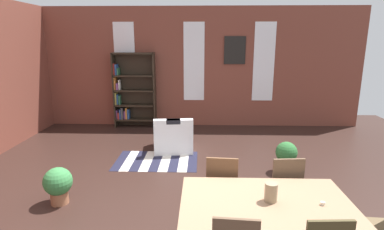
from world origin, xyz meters
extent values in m
plane|color=#311F1A|center=(0.00, 0.00, 0.00)|extent=(11.43, 11.43, 0.00)
cube|color=brown|center=(0.00, 4.46, 1.58)|extent=(8.92, 0.12, 3.17)
cube|color=white|center=(-1.85, 4.39, 1.74)|extent=(0.55, 0.02, 2.06)
cube|color=white|center=(0.00, 4.39, 1.74)|extent=(0.55, 0.02, 2.06)
cube|color=white|center=(1.85, 4.39, 1.74)|extent=(0.55, 0.02, 2.06)
cube|color=#987355|center=(0.86, -1.09, 0.73)|extent=(1.70, 1.04, 0.04)
cylinder|color=#987355|center=(0.11, -0.67, 0.36)|extent=(0.07, 0.07, 0.71)
cylinder|color=#987355|center=(1.61, -0.67, 0.36)|extent=(0.07, 0.07, 0.71)
cylinder|color=#998466|center=(0.90, -1.09, 0.85)|extent=(0.13, 0.13, 0.19)
cylinder|color=silver|center=(1.40, -1.15, 0.77)|extent=(0.04, 0.04, 0.03)
cube|color=brown|center=(0.48, -0.27, 0.45)|extent=(0.43, 0.43, 0.04)
cube|color=brown|center=(0.46, -0.45, 0.70)|extent=(0.38, 0.06, 0.50)
cylinder|color=brown|center=(0.67, -0.10, 0.21)|extent=(0.04, 0.04, 0.43)
cylinder|color=brown|center=(0.31, -0.07, 0.21)|extent=(0.04, 0.04, 0.43)
cylinder|color=brown|center=(0.64, -0.46, 0.21)|extent=(0.04, 0.04, 0.43)
cylinder|color=brown|center=(0.28, -0.43, 0.21)|extent=(0.04, 0.04, 0.43)
cube|color=brown|center=(2.01, -1.09, 0.45)|extent=(0.43, 0.43, 0.04)
cube|color=brown|center=(1.24, -0.27, 0.45)|extent=(0.43, 0.43, 0.04)
cube|color=brown|center=(1.26, -0.45, 0.70)|extent=(0.38, 0.06, 0.50)
cylinder|color=brown|center=(1.41, -0.07, 0.21)|extent=(0.04, 0.04, 0.43)
cylinder|color=brown|center=(1.05, -0.10, 0.21)|extent=(0.04, 0.04, 0.43)
cylinder|color=brown|center=(1.43, -0.43, 0.21)|extent=(0.04, 0.04, 0.43)
cylinder|color=brown|center=(1.08, -0.46, 0.21)|extent=(0.04, 0.04, 0.43)
cube|color=#2D2319|center=(-2.12, 4.20, 1.00)|extent=(0.04, 0.29, 1.99)
cube|color=#2D2319|center=(-1.05, 4.20, 1.00)|extent=(0.04, 0.29, 1.99)
cube|color=#2D2319|center=(-1.58, 4.34, 1.00)|extent=(1.12, 0.01, 1.99)
cube|color=#2D2319|center=(-1.58, 4.20, 0.20)|extent=(1.08, 0.29, 0.04)
cube|color=#8C4C8C|center=(-2.08, 4.20, 0.34)|extent=(0.04, 0.16, 0.24)
cube|color=#B22D28|center=(-2.03, 4.20, 0.31)|extent=(0.04, 0.23, 0.18)
cube|color=#284C8C|center=(-1.99, 4.20, 0.35)|extent=(0.04, 0.23, 0.27)
cube|color=#4C4C51|center=(-1.94, 4.20, 0.38)|extent=(0.05, 0.24, 0.32)
cube|color=#8C4C8C|center=(-1.87, 4.20, 0.33)|extent=(0.05, 0.15, 0.22)
cube|color=orange|center=(-1.82, 4.20, 0.37)|extent=(0.04, 0.20, 0.31)
cube|color=#284C8C|center=(-1.77, 4.20, 0.35)|extent=(0.05, 0.18, 0.27)
cube|color=#2D2319|center=(-1.58, 4.20, 0.60)|extent=(1.08, 0.29, 0.04)
cube|color=gold|center=(-2.09, 4.20, 0.78)|extent=(0.03, 0.20, 0.33)
cube|color=#284C8C|center=(-2.04, 4.20, 0.76)|extent=(0.04, 0.16, 0.28)
cube|color=#33724C|center=(-2.00, 4.20, 0.74)|extent=(0.03, 0.16, 0.25)
cube|color=#2D2319|center=(-1.58, 4.20, 1.00)|extent=(1.08, 0.29, 0.04)
cube|color=orange|center=(-2.09, 4.20, 1.18)|extent=(0.03, 0.22, 0.34)
cube|color=#8C4C8C|center=(-2.03, 4.20, 1.11)|extent=(0.05, 0.21, 0.18)
cube|color=white|center=(-1.98, 4.20, 1.15)|extent=(0.03, 0.17, 0.27)
cube|color=#2D2319|center=(-1.58, 4.20, 1.39)|extent=(1.08, 0.29, 0.04)
cube|color=#B22D28|center=(-2.09, 4.20, 1.56)|extent=(0.03, 0.20, 0.29)
cube|color=#284C8C|center=(-2.03, 4.20, 1.55)|extent=(0.05, 0.21, 0.28)
cube|color=#33724C|center=(-1.99, 4.20, 1.50)|extent=(0.03, 0.25, 0.18)
cube|color=#2D2319|center=(-1.58, 4.20, 1.97)|extent=(1.08, 0.29, 0.04)
cube|color=white|center=(-0.40, 2.42, 0.20)|extent=(0.89, 0.89, 0.40)
cube|color=white|center=(-0.36, 2.11, 0.57)|extent=(0.81, 0.25, 0.35)
cube|color=white|center=(-0.06, 2.46, 0.48)|extent=(0.20, 0.73, 0.15)
cube|color=white|center=(-0.73, 2.39, 0.48)|extent=(0.20, 0.73, 0.15)
cube|color=black|center=(-0.36, 2.11, 0.71)|extent=(0.30, 0.20, 0.08)
cylinder|color=#9E6042|center=(1.73, 1.32, 0.11)|extent=(0.22, 0.22, 0.22)
sphere|color=#2D6B33|center=(1.73, 1.32, 0.37)|extent=(0.38, 0.38, 0.38)
cylinder|color=#9E6042|center=(-1.84, 0.10, 0.09)|extent=(0.25, 0.25, 0.18)
sphere|color=#387F42|center=(-1.84, 0.10, 0.35)|extent=(0.41, 0.41, 0.41)
cube|color=#1E1E33|center=(-1.38, 1.75, 0.00)|extent=(0.18, 1.05, 0.01)
cube|color=silver|center=(-1.20, 1.75, 0.00)|extent=(0.18, 1.05, 0.01)
cube|color=#1E1E33|center=(-1.02, 1.75, 0.00)|extent=(0.18, 1.05, 0.01)
cube|color=silver|center=(-0.84, 1.75, 0.00)|extent=(0.18, 1.05, 0.01)
cube|color=#1E1E33|center=(-0.67, 1.75, 0.00)|extent=(0.18, 1.05, 0.01)
cube|color=silver|center=(-0.49, 1.75, 0.00)|extent=(0.18, 1.05, 0.01)
cube|color=#1E1E33|center=(-0.31, 1.75, 0.00)|extent=(0.18, 1.05, 0.01)
cube|color=silver|center=(-0.14, 1.75, 0.00)|extent=(0.18, 1.05, 0.01)
cube|color=#1E1E33|center=(0.04, 1.75, 0.00)|extent=(0.18, 1.05, 0.01)
cube|color=black|center=(1.07, 4.38, 2.05)|extent=(0.56, 0.03, 0.72)
camera|label=1|loc=(0.21, -3.88, 2.32)|focal=28.77mm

